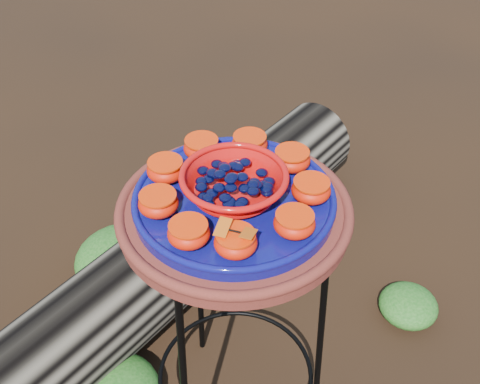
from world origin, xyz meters
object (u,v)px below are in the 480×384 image
red_bowl (234,186)px  terracotta_saucer (234,213)px  driftwood_log (191,242)px  cobalt_plate (234,201)px  plant_stand (235,326)px

red_bowl → terracotta_saucer: bearing=0.0°
red_bowl → driftwood_log: 0.83m
cobalt_plate → red_bowl: (0.00, 0.00, 0.04)m
plant_stand → terracotta_saucer: (0.00, 0.00, 0.37)m
red_bowl → driftwood_log: (0.10, 0.50, -0.65)m
plant_stand → terracotta_saucer: size_ratio=1.50×
driftwood_log → cobalt_plate: bearing=-101.1°
plant_stand → cobalt_plate: size_ratio=1.75×
cobalt_plate → red_bowl: bearing=0.0°
plant_stand → cobalt_plate: (0.00, 0.00, 0.40)m
terracotta_saucer → driftwood_log: 0.77m
terracotta_saucer → red_bowl: red_bowl is taller
plant_stand → terracotta_saucer: terracotta_saucer is taller
terracotta_saucer → cobalt_plate: (0.00, 0.00, 0.03)m
driftwood_log → plant_stand: bearing=-101.1°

